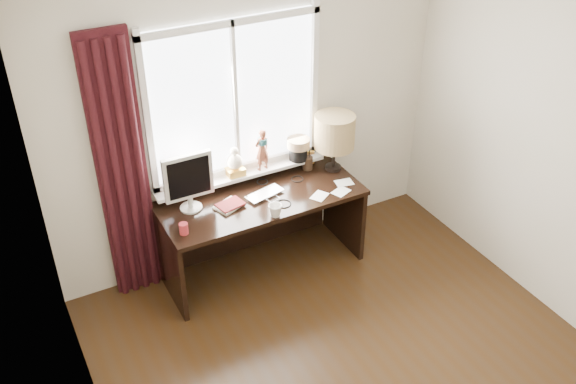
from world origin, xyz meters
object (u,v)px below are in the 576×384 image
monitor (188,179)px  table_lamp (335,132)px  laptop (265,194)px  red_cup (184,229)px  mug (275,210)px  desk (257,215)px

monitor → table_lamp: 1.33m
laptop → red_cup: size_ratio=3.62×
red_cup → table_lamp: (1.50, 0.29, 0.32)m
mug → monitor: (-0.55, 0.41, 0.22)m
laptop → monitor: bearing=156.8°
monitor → table_lamp: bearing=-0.2°
laptop → monitor: size_ratio=0.67×
red_cup → table_lamp: table_lamp is taller
mug → red_cup: mug is taller
mug → monitor: monitor is taller
desk → table_lamp: bearing=0.7°
monitor → table_lamp: (1.33, -0.00, 0.09)m
laptop → monitor: (-0.61, 0.10, 0.27)m
mug → desk: 0.50m
mug → table_lamp: 0.93m
desk → mug: bearing=-93.1°
laptop → monitor: monitor is taller
monitor → table_lamp: size_ratio=0.94×
laptop → table_lamp: bearing=-5.5°
mug → monitor: bearing=143.2°
red_cup → desk: red_cup is taller
mug → monitor: size_ratio=0.23×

